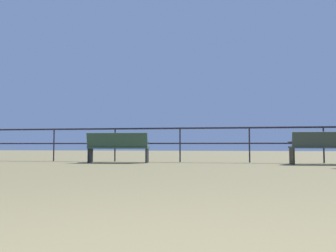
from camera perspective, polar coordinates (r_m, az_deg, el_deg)
name	(u,v)px	position (r m, az deg, el deg)	size (l,w,h in m)	color
pier_railing	(214,136)	(10.20, 7.85, -1.74)	(22.86, 0.05, 1.06)	#26212B
bench_near_left	(118,146)	(9.92, -8.53, -3.34)	(1.81, 0.71, 0.87)	#2F4A34
bench_near_right	(319,146)	(9.79, 24.32, -3.10)	(1.49, 0.69, 0.87)	#374238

